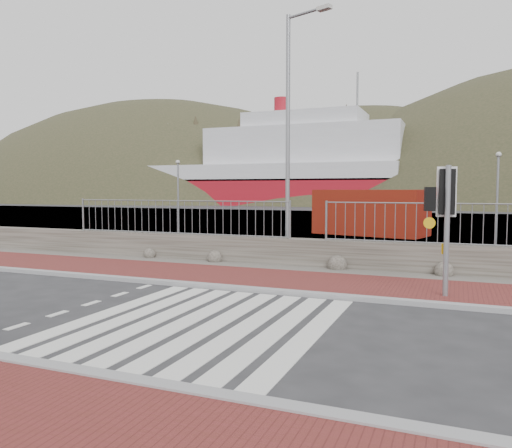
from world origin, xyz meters
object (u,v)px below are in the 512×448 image
at_px(streetlight, 291,125).
at_px(ferry, 266,171).
at_px(traffic_signal_far, 446,203).
at_px(shipping_container, 370,212).

bearing_deg(streetlight, ferry, 132.19).
bearing_deg(traffic_signal_far, streetlight, -51.80).
bearing_deg(ferry, streetlight, -68.33).
height_order(ferry, traffic_signal_far, ferry).
bearing_deg(ferry, traffic_signal_far, -65.77).
relative_size(traffic_signal_far, streetlight, 0.37).
bearing_deg(streetlight, shipping_container, 106.43).
height_order(ferry, streetlight, ferry).
relative_size(traffic_signal_far, shipping_container, 0.51).
xyz_separation_m(traffic_signal_far, shipping_container, (-4.21, 15.72, -0.97)).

